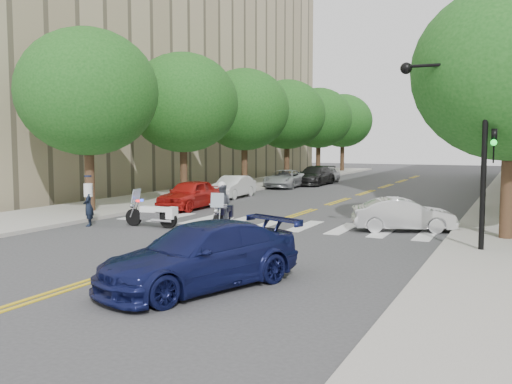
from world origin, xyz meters
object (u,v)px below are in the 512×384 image
Objects in this scene: motorcycle_parked at (155,214)px; officer_standing at (89,206)px; motorcycle_police at (222,208)px; sedan_blue at (200,256)px; convertible at (403,215)px.

officer_standing is at bearing 105.91° from motorcycle_parked.
motorcycle_parked is at bearing 1.63° from motorcycle_police.
officer_standing is (-2.56, -0.85, 0.30)m from motorcycle_parked.
sedan_blue is (3.75, -7.91, -0.07)m from motorcycle_police.
sedan_blue is at bearing 100.42° from motorcycle_police.
convertible is at bearing 72.96° from officer_standing.
motorcycle_parked is at bearing 87.88° from convertible.
convertible is at bearing -174.25° from motorcycle_police.
sedan_blue is (6.30, -7.15, 0.22)m from motorcycle_parked.
officer_standing is 12.14m from convertible.
motorcycle_parked is 9.44m from convertible.
sedan_blue is at bearing 18.30° from officer_standing.
motorcycle_police is 0.43× the size of sedan_blue.
motorcycle_police is at bearing 71.15° from officer_standing.
convertible is (11.46, 4.00, -0.19)m from officer_standing.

